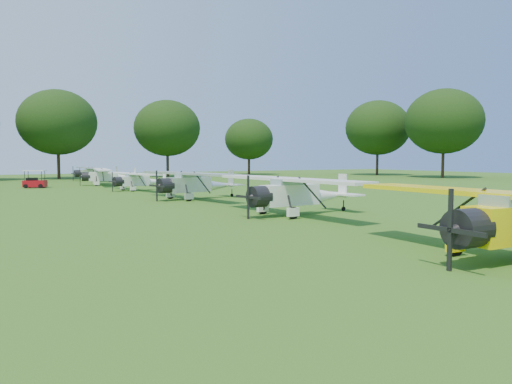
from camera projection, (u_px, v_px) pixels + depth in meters
ground at (294, 221)px, 24.54m from camera, size 160.00×160.00×0.00m
tree_belt at (349, 63)px, 25.92m from camera, size 137.36×130.27×14.52m
aircraft_3 at (297, 191)px, 27.10m from camera, size 7.10×11.32×2.23m
aircraft_4 at (195, 182)px, 37.37m from camera, size 7.08×11.22×2.20m
aircraft_5 at (139, 179)px, 47.13m from camera, size 5.78×9.15×1.80m
aircraft_6 at (107, 175)px, 55.79m from camera, size 6.40×10.14×1.99m
aircraft_7 at (95, 172)px, 67.18m from camera, size 6.20×9.88×1.95m
golf_cart at (34, 182)px, 50.97m from camera, size 2.42×1.99×1.80m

